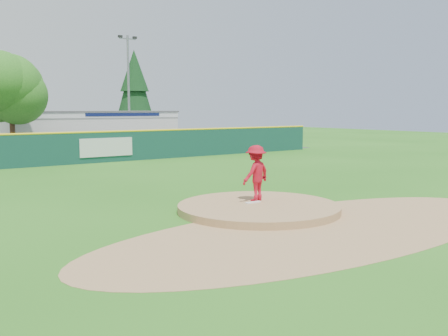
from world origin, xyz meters
TOP-DOWN VIEW (x-y plane):
  - ground at (0.00, 0.00)m, footprint 120.00×120.00m
  - pitchers_mound at (0.00, 0.00)m, footprint 5.50×5.50m
  - pitching_rubber at (0.00, 0.30)m, footprint 0.60×0.15m
  - infield_dirt_arc at (0.00, -3.00)m, footprint 15.40×15.40m
  - parking_lot at (0.00, 27.00)m, footprint 44.00×16.00m
  - pitcher at (0.37, 0.60)m, footprint 1.40×1.00m
  - van at (-0.26, 25.01)m, footprint 5.67×3.62m
  - pool_building_grp at (6.00, 31.99)m, footprint 15.20×8.20m
  - fence_banners at (-2.75, 17.92)m, footprint 13.33×0.04m
  - outfield_fence at (0.00, 18.00)m, footprint 40.00×0.14m
  - deciduous_tree at (-2.00, 25.00)m, footprint 5.60×5.60m
  - conifer_tree at (13.00, 36.00)m, footprint 4.40×4.40m
  - light_pole_right at (9.00, 29.00)m, footprint 1.75×0.25m

SIDE VIEW (x-z plane):
  - ground at x=0.00m, z-range 0.00..0.00m
  - pitchers_mound at x=0.00m, z-range -0.25..0.25m
  - infield_dirt_arc at x=0.00m, z-range 0.00..0.01m
  - parking_lot at x=0.00m, z-range 0.00..0.02m
  - pitching_rubber at x=0.00m, z-range 0.25..0.29m
  - van at x=-0.26m, z-range 0.02..1.48m
  - fence_banners at x=-2.75m, z-range 0.40..1.60m
  - outfield_fence at x=0.00m, z-range 0.05..2.12m
  - pitcher at x=0.37m, z-range 0.25..2.21m
  - pool_building_grp at x=6.00m, z-range 0.01..3.32m
  - deciduous_tree at x=-2.00m, z-range 0.87..8.23m
  - conifer_tree at x=13.00m, z-range 0.79..10.29m
  - light_pole_right at x=9.00m, z-range 0.54..10.54m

